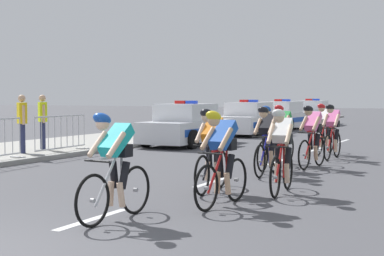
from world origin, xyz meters
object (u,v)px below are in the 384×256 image
(crowd_barrier_rear, at_px, (61,134))
(cyclist_second, at_px, (222,157))
(cyclist_fifth, at_px, (270,137))
(police_car_second, at_px, (249,120))
(cyclist_tenth, at_px, (324,128))
(police_car_furthest, at_px, (313,114))
(police_car_third, at_px, (283,117))
(cyclist_ninth, at_px, (332,131))
(police_car_nearest, at_px, (187,126))
(cyclist_eighth, at_px, (282,134))
(spectator_closest, at_px, (43,118))
(cyclist_seventh, at_px, (312,136))
(cyclist_fourth, at_px, (282,150))
(cyclist_lead, at_px, (114,165))
(spectator_middle, at_px, (22,120))
(cyclist_third, at_px, (212,149))
(cyclist_sixth, at_px, (267,140))

(crowd_barrier_rear, bearing_deg, cyclist_second, -33.28)
(cyclist_fifth, distance_m, police_car_second, 12.25)
(cyclist_tenth, height_order, police_car_furthest, police_car_furthest)
(cyclist_second, bearing_deg, police_car_third, 105.76)
(cyclist_second, relative_size, cyclist_ninth, 1.00)
(police_car_nearest, relative_size, police_car_third, 0.98)
(police_car_second, bearing_deg, cyclist_eighth, -63.98)
(cyclist_tenth, height_order, spectator_closest, spectator_closest)
(cyclist_seventh, xyz_separation_m, spectator_closest, (-8.32, -0.25, 0.30))
(cyclist_fourth, bearing_deg, cyclist_fifth, 113.24)
(police_car_third, bearing_deg, cyclist_second, -74.24)
(cyclist_lead, height_order, spectator_middle, spectator_middle)
(police_car_second, bearing_deg, cyclist_fifth, -66.14)
(cyclist_second, distance_m, police_car_furthest, 27.03)
(cyclist_third, bearing_deg, police_car_third, 104.64)
(cyclist_lead, xyz_separation_m, cyclist_sixth, (0.32, 5.35, 0.00))
(cyclist_ninth, height_order, cyclist_tenth, same)
(cyclist_sixth, xyz_separation_m, police_car_furthest, (-5.24, 22.69, -0.11))
(cyclist_lead, distance_m, cyclist_third, 2.84)
(cyclist_sixth, distance_m, police_car_nearest, 8.07)
(cyclist_ninth, bearing_deg, police_car_second, 124.86)
(cyclist_tenth, xyz_separation_m, spectator_middle, (-7.45, -4.88, 0.30))
(cyclist_second, xyz_separation_m, cyclist_third, (-0.75, 1.20, 0.00))
(police_car_nearest, xyz_separation_m, spectator_closest, (-2.55, -4.66, 0.40))
(cyclist_eighth, height_order, spectator_middle, spectator_middle)
(cyclist_tenth, height_order, police_car_third, police_car_third)
(cyclist_tenth, distance_m, spectator_closest, 8.59)
(police_car_third, distance_m, spectator_middle, 16.76)
(crowd_barrier_rear, height_order, spectator_middle, spectator_middle)
(cyclist_seventh, bearing_deg, police_car_nearest, 142.63)
(cyclist_fourth, relative_size, police_car_furthest, 0.38)
(police_car_third, height_order, spectator_closest, spectator_closest)
(cyclist_fifth, height_order, police_car_furthest, police_car_furthest)
(cyclist_fourth, bearing_deg, cyclist_seventh, 97.69)
(cyclist_fifth, relative_size, police_car_second, 0.39)
(cyclist_lead, bearing_deg, crowd_barrier_rear, 134.90)
(cyclist_eighth, bearing_deg, spectator_middle, -164.98)
(police_car_third, relative_size, police_car_furthest, 0.99)
(police_car_second, xyz_separation_m, police_car_third, (-0.00, 4.75, 0.00))
(cyclist_ninth, bearing_deg, crowd_barrier_rear, -158.57)
(cyclist_lead, relative_size, police_car_third, 0.38)
(spectator_middle, bearing_deg, cyclist_third, -21.11)
(cyclist_ninth, distance_m, spectator_closest, 8.64)
(cyclist_sixth, xyz_separation_m, police_car_nearest, (-5.24, 6.14, -0.11))
(cyclist_tenth, bearing_deg, cyclist_sixth, -89.38)
(cyclist_third, xyz_separation_m, police_car_second, (-5.08, 14.68, -0.11))
(cyclist_tenth, height_order, crowd_barrier_rear, cyclist_tenth)
(cyclist_ninth, distance_m, police_car_third, 14.19)
(cyclist_fifth, xyz_separation_m, cyclist_sixth, (0.28, -0.97, 0.00))
(cyclist_third, bearing_deg, spectator_middle, 158.89)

